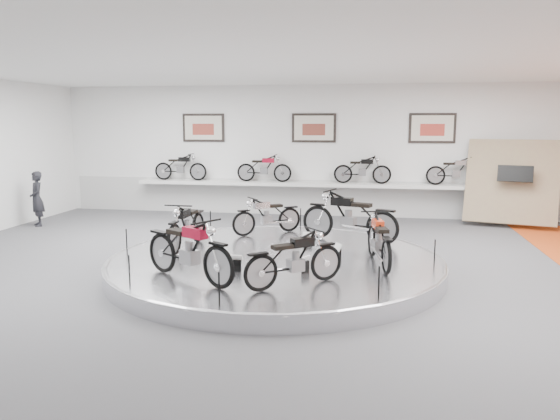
% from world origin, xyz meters
% --- Properties ---
extents(floor, '(16.00, 16.00, 0.00)m').
position_xyz_m(floor, '(0.00, 0.00, 0.00)').
color(floor, '#4D4D50').
rests_on(floor, ground).
extents(ceiling, '(16.00, 16.00, 0.00)m').
position_xyz_m(ceiling, '(0.00, 0.00, 4.00)').
color(ceiling, white).
rests_on(ceiling, wall_back).
extents(wall_back, '(16.00, 0.00, 16.00)m').
position_xyz_m(wall_back, '(0.00, 7.00, 2.00)').
color(wall_back, white).
rests_on(wall_back, floor).
extents(wall_front, '(16.00, 0.00, 16.00)m').
position_xyz_m(wall_front, '(0.00, -7.00, 2.00)').
color(wall_front, white).
rests_on(wall_front, floor).
extents(dado_band, '(15.68, 0.04, 1.10)m').
position_xyz_m(dado_band, '(0.00, 6.98, 0.55)').
color(dado_band, '#BCBCBA').
rests_on(dado_band, floor).
extents(display_platform, '(6.40, 6.40, 0.30)m').
position_xyz_m(display_platform, '(0.00, 0.30, 0.15)').
color(display_platform, silver).
rests_on(display_platform, floor).
extents(platform_rim, '(6.40, 6.40, 0.10)m').
position_xyz_m(platform_rim, '(0.00, 0.30, 0.27)').
color(platform_rim, '#B2B2BA').
rests_on(platform_rim, display_platform).
extents(shelf, '(11.00, 0.55, 0.10)m').
position_xyz_m(shelf, '(0.00, 6.70, 1.00)').
color(shelf, silver).
rests_on(shelf, wall_back).
extents(poster_left, '(1.35, 0.06, 0.88)m').
position_xyz_m(poster_left, '(-3.50, 6.96, 2.70)').
color(poster_left, beige).
rests_on(poster_left, wall_back).
extents(poster_center, '(1.35, 0.06, 0.88)m').
position_xyz_m(poster_center, '(0.00, 6.96, 2.70)').
color(poster_center, beige).
rests_on(poster_center, wall_back).
extents(poster_right, '(1.35, 0.06, 0.88)m').
position_xyz_m(poster_right, '(3.50, 6.96, 2.70)').
color(poster_right, beige).
rests_on(poster_right, wall_back).
extents(display_panel, '(2.56, 1.52, 2.30)m').
position_xyz_m(display_panel, '(5.60, 6.10, 1.25)').
color(display_panel, '#908159').
rests_on(display_panel, floor).
extents(shelf_bike_a, '(1.22, 0.43, 0.73)m').
position_xyz_m(shelf_bike_a, '(-4.20, 6.70, 1.42)').
color(shelf_bike_a, black).
rests_on(shelf_bike_a, shelf).
extents(shelf_bike_b, '(1.22, 0.43, 0.73)m').
position_xyz_m(shelf_bike_b, '(-1.50, 6.70, 1.42)').
color(shelf_bike_b, maroon).
rests_on(shelf_bike_b, shelf).
extents(shelf_bike_c, '(1.22, 0.43, 0.73)m').
position_xyz_m(shelf_bike_c, '(1.50, 6.70, 1.42)').
color(shelf_bike_c, black).
rests_on(shelf_bike_c, shelf).
extents(shelf_bike_d, '(1.22, 0.43, 0.73)m').
position_xyz_m(shelf_bike_d, '(4.20, 6.70, 1.42)').
color(shelf_bike_d, '#ADADB2').
rests_on(shelf_bike_d, shelf).
extents(bike_a, '(2.01, 1.28, 1.12)m').
position_xyz_m(bike_a, '(1.33, 1.96, 0.86)').
color(bike_a, black).
rests_on(bike_a, display_platform).
extents(bike_b, '(1.50, 1.32, 0.87)m').
position_xyz_m(bike_b, '(-0.58, 2.46, 0.74)').
color(bike_b, '#ADADB2').
rests_on(bike_b, display_platform).
extents(bike_c, '(0.65, 1.69, 0.98)m').
position_xyz_m(bike_c, '(-1.91, 0.69, 0.79)').
color(bike_c, black).
rests_on(bike_c, display_platform).
extents(bike_d, '(1.86, 1.47, 1.05)m').
position_xyz_m(bike_d, '(-1.12, -1.46, 0.83)').
color(bike_d, maroon).
rests_on(bike_d, display_platform).
extents(bike_e, '(1.51, 1.38, 0.89)m').
position_xyz_m(bike_e, '(0.63, -1.48, 0.75)').
color(bike_e, black).
rests_on(bike_e, display_platform).
extents(bike_f, '(0.86, 1.68, 0.94)m').
position_xyz_m(bike_f, '(1.96, 0.06, 0.77)').
color(bike_f, red).
rests_on(bike_f, display_platform).
extents(visitor, '(0.64, 0.66, 1.53)m').
position_xyz_m(visitor, '(-7.40, 3.91, 0.76)').
color(visitor, black).
rests_on(visitor, floor).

